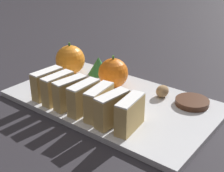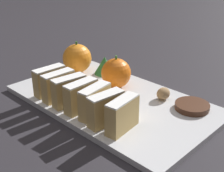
{
  "view_description": "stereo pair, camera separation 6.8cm",
  "coord_description": "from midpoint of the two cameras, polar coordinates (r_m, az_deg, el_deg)",
  "views": [
    {
      "loc": [
        -0.49,
        -0.38,
        0.33
      ],
      "look_at": [
        0.0,
        0.0,
        0.04
      ],
      "focal_mm": 50.0,
      "sensor_mm": 36.0,
      "label": 1
    },
    {
      "loc": [
        -0.44,
        -0.43,
        0.33
      ],
      "look_at": [
        0.0,
        0.0,
        0.04
      ],
      "focal_mm": 50.0,
      "sensor_mm": 36.0,
      "label": 2
    }
  ],
  "objects": [
    {
      "name": "stollen_slice_front",
      "position": [
        0.57,
        5.34,
        -5.35
      ],
      "size": [
        0.08,
        0.03,
        0.06
      ],
      "color": "tan",
      "rests_on": "serving_platter"
    },
    {
      "name": "evergreen_sprig",
      "position": [
        0.81,
        1.03,
        3.78
      ],
      "size": [
        0.05,
        0.05,
        0.05
      ],
      "color": "#2D7538",
      "rests_on": "serving_platter"
    },
    {
      "name": "serving_platter",
      "position": [
        0.69,
        2.8,
        -2.76
      ],
      "size": [
        0.26,
        0.46,
        0.01
      ],
      "color": "silver",
      "rests_on": "ground_plane"
    },
    {
      "name": "stollen_slice_fourth",
      "position": [
        0.63,
        -2.62,
        -1.98
      ],
      "size": [
        0.07,
        0.03,
        0.06
      ],
      "color": "tan",
      "rests_on": "serving_platter"
    },
    {
      "name": "stollen_slice_back",
      "position": [
        0.71,
        -8.64,
        0.89
      ],
      "size": [
        0.07,
        0.03,
        0.06
      ],
      "color": "tan",
      "rests_on": "serving_platter"
    },
    {
      "name": "chocolate_cookie",
      "position": [
        0.68,
        17.27,
        -3.63
      ],
      "size": [
        0.07,
        0.07,
        0.01
      ],
      "color": "#472819",
      "rests_on": "serving_platter"
    },
    {
      "name": "stollen_slice_fifth",
      "position": [
        0.65,
        -4.89,
        -0.99
      ],
      "size": [
        0.08,
        0.03,
        0.06
      ],
      "color": "tan",
      "rests_on": "serving_platter"
    },
    {
      "name": "ground_plane",
      "position": [
        0.7,
        2.79,
        -3.2
      ],
      "size": [
        6.0,
        6.0,
        0.0
      ],
      "primitive_type": "plane",
      "color": "#28262B"
    },
    {
      "name": "stollen_slice_second",
      "position": [
        0.58,
        2.23,
        -4.29
      ],
      "size": [
        0.08,
        0.03,
        0.06
      ],
      "color": "tan",
      "rests_on": "serving_platter"
    },
    {
      "name": "orange_near",
      "position": [
        0.73,
        3.41,
        2.29
      ],
      "size": [
        0.07,
        0.07,
        0.08
      ],
      "color": "orange",
      "rests_on": "serving_platter"
    },
    {
      "name": "stollen_slice_sixth",
      "position": [
        0.68,
        -6.95,
        -0.06
      ],
      "size": [
        0.07,
        0.03,
        0.06
      ],
      "color": "tan",
      "rests_on": "serving_platter"
    },
    {
      "name": "orange_far",
      "position": [
        0.82,
        -4.06,
        5.02
      ],
      "size": [
        0.08,
        0.08,
        0.08
      ],
      "color": "orange",
      "rests_on": "serving_platter"
    },
    {
      "name": "stollen_slice_third",
      "position": [
        0.61,
        0.03,
        -2.94
      ],
      "size": [
        0.08,
        0.04,
        0.06
      ],
      "color": "tan",
      "rests_on": "serving_platter"
    },
    {
      "name": "walnut",
      "position": [
        0.7,
        12.14,
        -1.43
      ],
      "size": [
        0.03,
        0.03,
        0.03
      ],
      "color": "#9E7A51",
      "rests_on": "serving_platter"
    }
  ]
}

